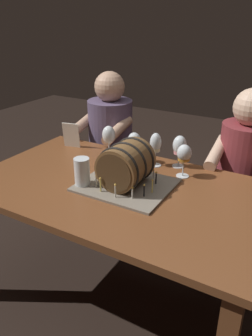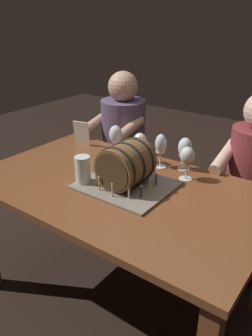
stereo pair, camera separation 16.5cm
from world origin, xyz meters
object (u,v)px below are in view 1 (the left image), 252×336
(person_seated_right, at_px, (239,190))
(wine_glass_empty, at_px, (109,136))
(barrel_cake, at_px, (126,167))
(menu_card, at_px, (71,135))
(person_seated_left, at_px, (111,159))
(wine_glass_rose, at_px, (180,147))
(beer_pint, at_px, (82,174))
(wine_glass_amber, at_px, (184,155))
(wine_glass_red, at_px, (134,143))
(wine_glass_white, at_px, (156,144))
(dining_table, at_px, (118,203))

(person_seated_right, bearing_deg, wine_glass_empty, -150.14)
(barrel_cake, distance_m, wine_glass_empty, 0.38)
(menu_card, distance_m, person_seated_left, 0.47)
(wine_glass_rose, bearing_deg, person_seated_left, 154.60)
(wine_glass_rose, height_order, beer_pint, wine_glass_rose)
(wine_glass_empty, distance_m, menu_card, 0.32)
(wine_glass_amber, xyz_separation_m, wine_glass_red, (-0.31, 0.03, -0.00))
(wine_glass_white, bearing_deg, wine_glass_amber, -15.94)
(barrel_cake, bearing_deg, person_seated_right, 56.74)
(menu_card, bearing_deg, wine_glass_empty, -18.84)
(dining_table, height_order, wine_glass_red, wine_glass_red)
(wine_glass_rose, height_order, menu_card, wine_glass_rose)
(wine_glass_red, xyz_separation_m, person_seated_right, (0.55, 0.39, -0.34))
(person_seated_left, distance_m, person_seated_right, 0.95)
(wine_glass_amber, height_order, person_seated_left, person_seated_left)
(wine_glass_white, relative_size, person_seated_right, 0.17)
(wine_glass_amber, xyz_separation_m, menu_card, (-0.78, 0.05, -0.05))
(wine_glass_red, relative_size, beer_pint, 1.20)
(beer_pint, height_order, menu_card, menu_card)
(dining_table, xyz_separation_m, wine_glass_white, (0.06, 0.32, 0.23))
(wine_glass_amber, xyz_separation_m, person_seated_right, (0.23, 0.42, -0.34))
(wine_glass_amber, bearing_deg, wine_glass_red, 174.15)
(wine_glass_amber, bearing_deg, dining_table, -132.96)
(person_seated_left, bearing_deg, wine_glass_white, -34.32)
(wine_glass_rose, xyz_separation_m, beer_pint, (-0.32, -0.47, -0.05))
(dining_table, bearing_deg, beer_pint, -146.93)
(wine_glass_empty, bearing_deg, dining_table, -50.49)
(wine_glass_empty, height_order, wine_glass_white, wine_glass_empty)
(person_seated_left, bearing_deg, wine_glass_red, -43.33)
(beer_pint, xyz_separation_m, person_seated_left, (-0.33, 0.78, -0.28))
(wine_glass_empty, bearing_deg, wine_glass_amber, -1.59)
(menu_card, bearing_deg, person_seated_right, 7.89)
(dining_table, distance_m, person_seated_right, 0.84)
(wine_glass_amber, xyz_separation_m, wine_glass_rose, (-0.07, 0.11, -0.00))
(barrel_cake, height_order, wine_glass_amber, barrel_cake)
(beer_pint, bearing_deg, wine_glass_rose, 55.19)
(wine_glass_red, height_order, person_seated_right, person_seated_right)
(dining_table, distance_m, wine_glass_rose, 0.47)
(wine_glass_rose, bearing_deg, wine_glass_white, -156.25)
(wine_glass_red, bearing_deg, wine_glass_rose, 17.04)
(wine_glass_white, distance_m, beer_pint, 0.46)
(menu_card, bearing_deg, wine_glass_amber, -15.67)
(dining_table, bearing_deg, person_seated_left, 125.04)
(menu_card, bearing_deg, barrel_cake, -39.29)
(wine_glass_amber, relative_size, menu_card, 1.12)
(wine_glass_empty, relative_size, person_seated_left, 0.17)
(wine_glass_empty, height_order, beer_pint, wine_glass_empty)
(dining_table, distance_m, barrel_cake, 0.21)
(wine_glass_amber, bearing_deg, beer_pint, -137.53)
(barrel_cake, xyz_separation_m, wine_glass_rose, (0.14, 0.36, 0.02))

